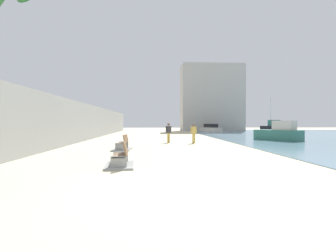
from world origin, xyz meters
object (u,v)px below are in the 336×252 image
(bench_far, at_px, (123,146))
(boat_nearest, at_px, (208,129))
(person_standing, at_px, (169,131))
(boat_mid_bay, at_px, (272,127))
(boat_far_left, at_px, (279,133))
(bench_near, at_px, (121,160))
(person_walking, at_px, (194,132))

(bench_far, xyz_separation_m, boat_nearest, (12.01, 31.51, 0.34))
(person_standing, distance_m, boat_nearest, 27.28)
(boat_nearest, bearing_deg, boat_mid_bay, -13.51)
(boat_far_left, bearing_deg, boat_mid_bay, 67.26)
(bench_near, distance_m, bench_far, 6.35)
(bench_far, height_order, boat_mid_bay, boat_mid_bay)
(bench_near, relative_size, boat_nearest, 0.32)
(bench_far, xyz_separation_m, person_standing, (3.25, 5.68, 0.75))
(bench_far, relative_size, boat_mid_bay, 0.31)
(person_walking, bearing_deg, boat_far_left, 14.83)
(person_standing, bearing_deg, person_walking, -12.30)
(bench_near, bearing_deg, boat_far_left, 46.36)
(bench_near, relative_size, person_standing, 1.28)
(person_standing, relative_size, boat_nearest, 0.25)
(person_walking, xyz_separation_m, boat_far_left, (8.44, 2.23, -0.21))
(boat_far_left, relative_size, boat_mid_bay, 0.64)
(bench_far, distance_m, person_standing, 6.58)
(boat_far_left, distance_m, boat_nearest, 24.12)
(boat_far_left, distance_m, boat_mid_bay, 23.27)
(bench_far, bearing_deg, boat_nearest, 69.14)
(bench_near, height_order, person_walking, person_walking)
(boat_far_left, bearing_deg, person_walking, -165.17)
(bench_near, bearing_deg, boat_mid_bay, 57.87)
(bench_near, bearing_deg, person_standing, 77.77)
(person_walking, xyz_separation_m, person_standing, (-2.10, 0.46, 0.04))
(person_walking, height_order, boat_nearest, person_walking)
(person_standing, bearing_deg, boat_nearest, 71.27)
(boat_nearest, bearing_deg, person_standing, -108.73)
(person_standing, bearing_deg, boat_far_left, 9.58)
(boat_far_left, bearing_deg, boat_nearest, 94.21)
(bench_far, height_order, person_walking, person_walking)
(person_standing, distance_m, boat_mid_bay, 30.36)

